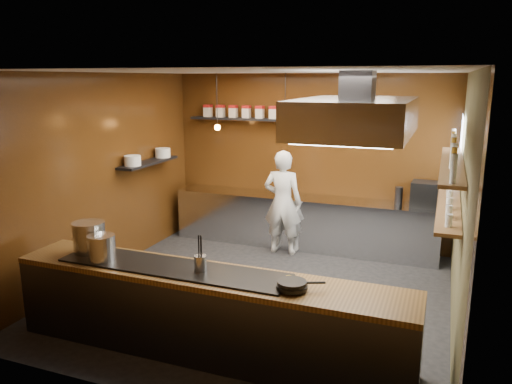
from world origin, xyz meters
The scene contains 26 objects.
floor centered at (0.00, 0.00, 0.00)m, with size 5.00×5.00×0.00m, color black.
back_wall centered at (0.00, 2.50, 1.50)m, with size 5.00×5.00×0.00m, color #311A09.
left_wall centered at (-2.50, 0.00, 1.50)m, with size 5.00×5.00×0.00m, color #311A09.
right_wall centered at (2.50, 0.00, 1.50)m, with size 5.00×5.00×0.00m, color brown.
ceiling centered at (0.00, 0.00, 3.00)m, with size 5.00×5.00×0.00m, color silver.
window_pane centered at (2.45, 1.70, 1.90)m, with size 1.00×1.00×0.00m, color white.
prep_counter centered at (0.00, 2.17, 0.45)m, with size 4.60×0.65×0.90m, color silver.
pass_counter centered at (0.00, -1.60, 0.47)m, with size 4.40×0.72×0.94m.
tin_shelf centered at (-0.90, 2.36, 2.20)m, with size 2.60×0.26×0.04m, color black.
plate_shelf centered at (-2.34, 1.00, 1.55)m, with size 0.30×1.40×0.04m, color black.
bottle_shelf_upper centered at (2.34, 0.30, 1.92)m, with size 0.26×2.80×0.04m, color brown.
bottle_shelf_lower centered at (2.34, 0.30, 1.45)m, with size 0.26×2.80×0.04m, color brown.
extractor_hood centered at (1.30, -0.40, 2.51)m, with size 1.20×2.00×0.72m.
pendant_left centered at (-1.40, 1.70, 2.15)m, with size 0.10×0.10×0.95m.
pendant_right centered at (-0.20, 1.70, 2.15)m, with size 0.10×0.10×0.95m.
storage_tins centered at (-0.75, 2.36, 2.33)m, with size 2.43×0.13×0.22m.
plate_stacks centered at (-2.34, 1.00, 1.65)m, with size 0.26×1.16×0.16m.
bottles centered at (2.34, 0.30, 2.06)m, with size 0.06×2.66×0.24m.
wine_glasses centered at (2.34, 0.30, 1.53)m, with size 0.07×2.37×0.13m.
stockpot_large centered at (-1.53, -1.53, 1.12)m, with size 0.37×0.37×0.36m, color #B0B3B7.
stockpot_small centered at (-1.23, -1.70, 1.08)m, with size 0.30×0.30×0.28m, color silver.
utensil_crock centered at (-0.05, -1.60, 1.02)m, with size 0.13×0.13×0.17m, color #B6B9BE.
frying_pan centered at (0.98, -1.69, 0.98)m, with size 0.46×0.31×0.08m.
butter_jar centered at (0.92, -1.59, 0.97)m, with size 0.10×0.10×0.09m, color yellow.
espresso_machine centered at (2.00, 2.22, 1.10)m, with size 0.41×0.39×0.41m, color black.
chef centered at (-0.23, 1.74, 0.88)m, with size 0.64×0.42×1.77m, color silver.
Camera 1 is at (2.26, -5.99, 2.92)m, focal length 35.00 mm.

